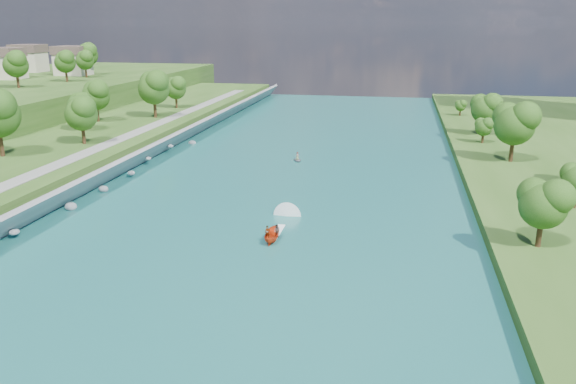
# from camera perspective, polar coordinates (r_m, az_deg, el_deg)

# --- Properties ---
(ground) EXTENTS (260.00, 260.00, 0.00)m
(ground) POSITION_cam_1_polar(r_m,az_deg,el_deg) (59.24, -6.72, -7.08)
(ground) COLOR #2D5119
(ground) RESTS_ON ground
(river_water) EXTENTS (55.00, 240.00, 0.10)m
(river_water) POSITION_cam_1_polar(r_m,az_deg,el_deg) (77.22, -2.21, -1.17)
(river_water) COLOR #175853
(river_water) RESTS_ON ground
(ridge_west) EXTENTS (60.00, 120.00, 9.00)m
(ridge_west) POSITION_cam_1_polar(r_m,az_deg,el_deg) (178.21, -23.17, 9.24)
(ridge_west) COLOR #2D5119
(ridge_west) RESTS_ON ground
(riprap_bank) EXTENTS (4.66, 236.00, 4.59)m
(riprap_bank) POSITION_cam_1_polar(r_m,az_deg,el_deg) (85.39, -19.50, 0.82)
(riprap_bank) COLOR slate
(riprap_bank) RESTS_ON ground
(riverside_path) EXTENTS (3.00, 200.00, 0.10)m
(riverside_path) POSITION_cam_1_polar(r_m,az_deg,el_deg) (89.37, -22.97, 2.32)
(riverside_path) COLOR gray
(riverside_path) RESTS_ON berm_west
(ridge_houses) EXTENTS (29.50, 29.50, 8.40)m
(ridge_houses) POSITION_cam_1_polar(r_m,az_deg,el_deg) (185.08, -24.24, 12.11)
(ridge_houses) COLOR beige
(ridge_houses) RESTS_ON ridge_west
(trees_east) EXTENTS (18.25, 134.74, 11.90)m
(trees_east) POSITION_cam_1_polar(r_m,az_deg,el_deg) (92.62, 23.65, 4.38)
(trees_east) COLOR #184612
(trees_east) RESTS_ON berm_east
(trees_ridge) EXTENTS (11.24, 41.49, 10.92)m
(trees_ridge) POSITION_cam_1_polar(r_m,az_deg,el_deg) (165.89, -21.70, 12.26)
(trees_ridge) COLOR #184612
(trees_ridge) RESTS_ON ridge_west
(motorboat) EXTENTS (3.60, 18.69, 1.98)m
(motorboat) POSITION_cam_1_polar(r_m,az_deg,el_deg) (65.41, -1.29, -3.94)
(motorboat) COLOR red
(motorboat) RESTS_ON river_water
(raft) EXTENTS (2.60, 2.97, 1.61)m
(raft) POSITION_cam_1_polar(r_m,az_deg,el_deg) (100.70, 0.96, 3.36)
(raft) COLOR gray
(raft) RESTS_ON river_water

